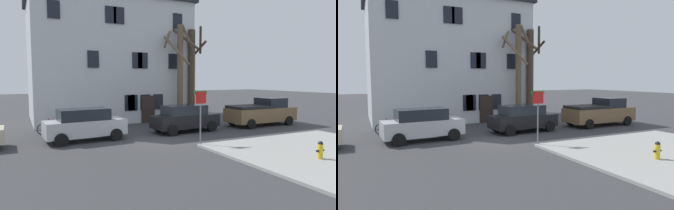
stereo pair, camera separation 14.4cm
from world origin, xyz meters
TOP-DOWN VIEW (x-y plane):
  - ground_plane at (0.00, 0.00)m, footprint 120.00×120.00m
  - sidewalk_slab at (5.54, -6.21)m, footprint 9.09×8.18m
  - building_main at (0.05, 11.12)m, footprint 12.88×9.22m
  - tree_bare_near at (4.41, 5.96)m, footprint 2.42×2.96m
  - tree_bare_mid at (5.82, 6.48)m, footprint 2.87×2.78m
  - car_silver_wagon at (-3.80, 1.80)m, footprint 4.41×2.18m
  - car_black_wagon at (2.54, 1.82)m, footprint 4.49×2.21m
  - pickup_truck_brown at (8.97, 1.75)m, footprint 5.36×2.25m
  - fire_hydrant at (4.05, -6.81)m, footprint 0.42×0.22m
  - street_sign_pole at (1.14, -2.22)m, footprint 0.76×0.07m
  - bicycle_leaning at (-5.25, 4.52)m, footprint 1.71×0.45m

SIDE VIEW (x-z plane):
  - ground_plane at x=0.00m, z-range 0.00..0.00m
  - sidewalk_slab at x=5.54m, z-range 0.00..0.12m
  - bicycle_leaning at x=-5.25m, z-range -0.15..0.88m
  - fire_hydrant at x=4.05m, z-range 0.13..0.87m
  - car_black_wagon at x=2.54m, z-range 0.03..1.77m
  - car_silver_wagon at x=-3.80m, z-range 0.03..1.82m
  - pickup_truck_brown at x=8.97m, z-range -0.03..1.97m
  - street_sign_pole at x=1.14m, z-range 0.56..3.38m
  - tree_bare_mid at x=5.82m, z-range 0.06..8.11m
  - tree_bare_near at x=4.41m, z-range 0.09..8.18m
  - building_main at x=0.05m, z-range 0.09..11.96m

